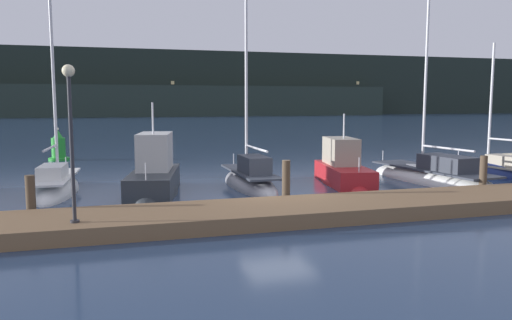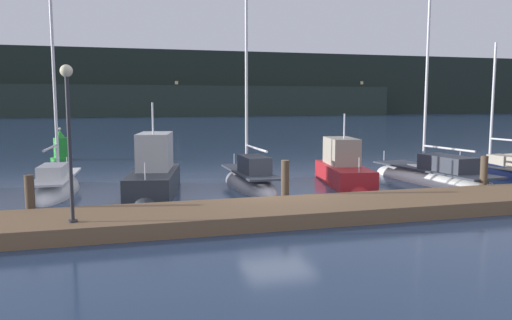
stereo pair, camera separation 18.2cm
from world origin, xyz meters
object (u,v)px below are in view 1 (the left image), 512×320
object	(u,v)px
motorboat_berth_6	(343,175)
channel_buoy	(58,148)
sailboat_berth_7	(432,179)
dock_lamppost	(70,118)
sailboat_berth_3	(57,190)
motorboat_berth_4	(154,183)
sailboat_berth_5	(250,183)
sailboat_berth_8	(494,174)

from	to	relation	value
motorboat_berth_6	channel_buoy	distance (m)	18.25
sailboat_berth_7	dock_lamppost	distance (m)	16.06
sailboat_berth_3	sailboat_berth_7	bearing A→B (deg)	-6.00
motorboat_berth_4	sailboat_berth_7	size ratio (longest dim) A/B	0.52
motorboat_berth_4	motorboat_berth_6	world-z (taller)	motorboat_berth_4
dock_lamppost	sailboat_berth_7	bearing A→B (deg)	20.42
sailboat_berth_3	channel_buoy	distance (m)	11.98
sailboat_berth_3	motorboat_berth_4	xyz separation A→B (m)	(3.72, -1.07, 0.29)
motorboat_berth_4	sailboat_berth_5	world-z (taller)	sailboat_berth_5
sailboat_berth_8	sailboat_berth_7	bearing A→B (deg)	-169.08
sailboat_berth_3	motorboat_berth_6	size ratio (longest dim) A/B	1.67
sailboat_berth_3	channel_buoy	size ratio (longest dim) A/B	4.36
motorboat_berth_6	sailboat_berth_8	bearing A→B (deg)	-0.24
motorboat_berth_4	motorboat_berth_6	bearing A→B (deg)	1.44
motorboat_berth_6	dock_lamppost	size ratio (longest dim) A/B	1.28
sailboat_berth_8	sailboat_berth_3	bearing A→B (deg)	177.44
sailboat_berth_8	dock_lamppost	bearing A→B (deg)	-161.54
sailboat_berth_7	motorboat_berth_4	bearing A→B (deg)	177.16
sailboat_berth_7	sailboat_berth_8	world-z (taller)	sailboat_berth_7
motorboat_berth_4	channel_buoy	xyz separation A→B (m)	(-4.78, 12.99, 0.34)
channel_buoy	sailboat_berth_7	bearing A→B (deg)	-38.60
sailboat_berth_3	dock_lamppost	distance (m)	7.89
sailboat_berth_5	sailboat_berth_7	world-z (taller)	sailboat_berth_7
channel_buoy	sailboat_berth_3	bearing A→B (deg)	-84.90
sailboat_berth_5	sailboat_berth_3	bearing A→B (deg)	175.09
channel_buoy	dock_lamppost	xyz separation A→B (m)	(2.26, -19.10, 2.43)
dock_lamppost	sailboat_berth_8	bearing A→B (deg)	18.46
motorboat_berth_4	sailboat_berth_7	bearing A→B (deg)	-2.84
sailboat_berth_3	sailboat_berth_8	xyz separation A→B (m)	(20.02, -0.90, -0.04)
sailboat_berth_3	dock_lamppost	world-z (taller)	sailboat_berth_3
sailboat_berth_3	sailboat_berth_5	distance (m)	7.76
sailboat_berth_3	channel_buoy	world-z (taller)	sailboat_berth_3
sailboat_berth_3	sailboat_berth_5	size ratio (longest dim) A/B	1.01
sailboat_berth_7	sailboat_berth_8	distance (m)	4.12
motorboat_berth_6	sailboat_berth_7	world-z (taller)	sailboat_berth_7
sailboat_berth_7	channel_buoy	world-z (taller)	sailboat_berth_7
motorboat_berth_4	channel_buoy	size ratio (longest dim) A/B	2.72
dock_lamppost	motorboat_berth_4	bearing A→B (deg)	67.53
sailboat_berth_5	motorboat_berth_6	world-z (taller)	sailboat_berth_5
motorboat_berth_4	sailboat_berth_7	world-z (taller)	sailboat_berth_7
sailboat_berth_3	sailboat_berth_5	bearing A→B (deg)	-4.91
motorboat_berth_6	sailboat_berth_7	xyz separation A→B (m)	(4.01, -0.82, -0.23)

